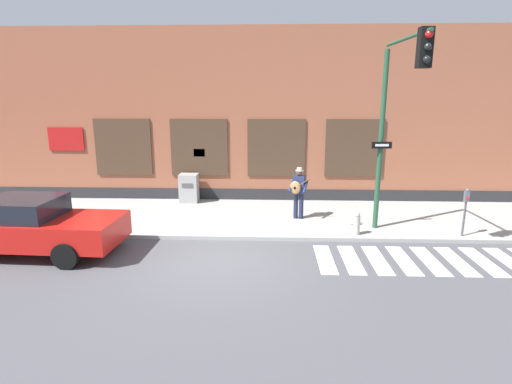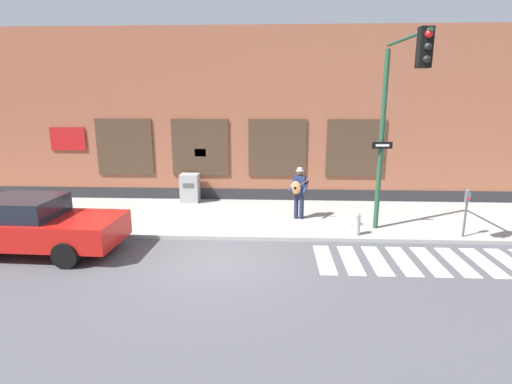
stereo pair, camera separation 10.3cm
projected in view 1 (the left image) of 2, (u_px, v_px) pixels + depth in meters
ground_plane at (219, 262)px, 10.21m from camera, size 160.00×160.00×0.00m
sidewalk at (233, 217)px, 13.85m from camera, size 28.00×4.40×0.11m
building_backdrop at (241, 116)px, 17.17m from camera, size 28.00×4.06×6.67m
crosswalk at (430, 261)px, 10.26m from camera, size 5.78×1.90×0.01m
red_car at (32, 226)px, 10.59m from camera, size 4.67×2.11×1.53m
busker at (298, 190)px, 13.23m from camera, size 0.72×0.66×1.73m
traffic_light at (396, 105)px, 10.67m from camera, size 0.60×2.84×5.51m
parking_meter at (466, 205)px, 11.55m from camera, size 0.13×0.11×1.44m
utility_box at (189, 188)px, 15.48m from camera, size 0.70×0.61×1.10m
fire_hydrant at (357, 223)px, 11.81m from camera, size 0.38×0.20×0.70m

